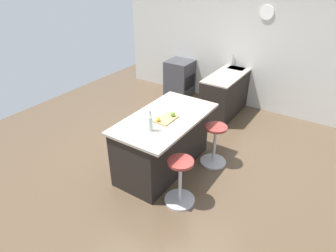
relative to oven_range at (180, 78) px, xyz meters
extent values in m
plane|color=brown|center=(2.44, 1.24, -0.44)|extent=(7.51, 7.51, 0.00)
cube|color=beige|center=(-0.35, 1.24, 0.93)|extent=(0.12, 5.77, 2.74)
cylinder|color=white|center=(-0.28, 1.83, 1.67)|extent=(0.03, 0.28, 0.28)
cube|color=black|center=(0.00, 1.38, 0.00)|extent=(2.06, 0.60, 0.87)
cube|color=#9E9384|center=(0.00, 1.38, 0.45)|extent=(2.06, 0.60, 0.03)
cube|color=#38383D|center=(-0.26, 1.38, 0.41)|extent=(0.44, 0.36, 0.12)
cylinder|color=#B7B7BC|center=(-0.26, 1.23, 0.61)|extent=(0.02, 0.02, 0.28)
cube|color=#38383D|center=(0.00, 0.00, 0.00)|extent=(0.60, 0.60, 0.87)
cube|color=black|center=(0.00, 0.30, -0.04)|extent=(0.44, 0.01, 0.32)
cube|color=black|center=(2.72, 1.34, 0.01)|extent=(1.69, 0.76, 0.90)
cube|color=#9E9384|center=(2.72, 1.39, 0.49)|extent=(1.75, 0.96, 0.04)
cylinder|color=#B7B7BC|center=(2.17, 2.00, -0.42)|extent=(0.44, 0.44, 0.03)
cylinder|color=#B7B7BC|center=(2.17, 2.00, -0.09)|extent=(0.05, 0.05, 0.65)
cylinder|color=maroon|center=(2.17, 2.00, 0.25)|extent=(0.36, 0.36, 0.04)
cylinder|color=#B7B7BC|center=(3.26, 2.00, -0.42)|extent=(0.44, 0.44, 0.03)
cylinder|color=#B7B7BC|center=(3.26, 2.00, -0.09)|extent=(0.05, 0.05, 0.65)
cylinder|color=maroon|center=(3.26, 2.00, 0.25)|extent=(0.36, 0.36, 0.04)
cube|color=tan|center=(2.78, 1.44, 0.52)|extent=(0.36, 0.24, 0.02)
sphere|color=#609E2D|center=(2.66, 1.49, 0.57)|extent=(0.08, 0.08, 0.08)
sphere|color=gold|center=(2.92, 1.39, 0.56)|extent=(0.07, 0.07, 0.07)
cylinder|color=silver|center=(3.16, 1.44, 0.62)|extent=(0.06, 0.06, 0.22)
cylinder|color=silver|center=(3.16, 1.44, 0.77)|extent=(0.03, 0.03, 0.08)
cylinder|color=#B7B7BC|center=(3.16, 1.44, 0.81)|extent=(0.03, 0.03, 0.02)
camera|label=1|loc=(5.99, 3.59, 2.61)|focal=31.44mm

